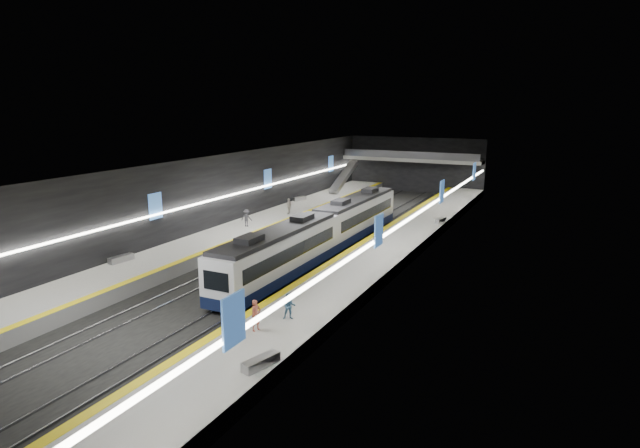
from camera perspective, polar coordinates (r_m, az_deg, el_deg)
The scene contains 26 objects.
ground at distance 48.64m, azimuth -1.66°, elevation -2.65°, with size 70.00×70.00×0.00m, color black.
ceiling at distance 47.13m, azimuth -1.72°, elevation 6.76°, with size 20.00×70.00×0.04m, color beige.
wall_left at distance 53.05m, azimuth -11.31°, elevation 2.85°, with size 0.04×70.00×8.00m, color black.
wall_right at distance 44.05m, azimuth 9.91°, elevation 0.87°, with size 0.04×70.00×8.00m, color black.
wall_back at distance 80.03m, azimuth 10.11°, elevation 6.23°, with size 20.00×0.04×8.00m, color black.
platform_left at distance 52.31m, azimuth -8.96°, elevation -1.12°, with size 5.00×70.00×1.00m, color slate.
tile_surface_left at distance 52.19m, azimuth -8.98°, elevation -0.58°, with size 5.00×70.00×0.02m, color #A2A29D.
tactile_strip_left at distance 50.99m, azimuth -6.95°, elevation -0.82°, with size 0.60×70.00×0.02m, color yellow.
platform_right at distance 45.63m, azimuth 6.72°, elevation -3.14°, with size 5.00×70.00×1.00m, color slate.
tile_surface_right at distance 45.49m, azimuth 6.74°, elevation -2.52°, with size 5.00×70.00×0.02m, color #A2A29D.
tactile_strip_right at distance 46.23m, azimuth 4.17°, elevation -2.20°, with size 0.60×70.00×0.02m, color yellow.
rails at distance 48.62m, azimuth -1.66°, elevation -2.58°, with size 6.52×70.00×0.12m.
train at distance 45.79m, azimuth 0.29°, elevation -0.79°, with size 2.69×30.04×3.60m.
ad_posters at distance 48.50m, azimuth -1.14°, elevation 2.77°, with size 19.94×53.50×2.20m.
cove_light_left at distance 52.96m, azimuth -11.13°, elevation 2.62°, with size 0.25×68.60×0.12m, color white.
cove_light_right at distance 44.15m, azimuth 9.65°, elevation 0.64°, with size 0.25×68.60×0.12m, color white.
mezzanine_bridge at distance 77.94m, azimuth 9.71°, elevation 6.84°, with size 20.00×3.00×1.50m.
escalator at distance 74.26m, azimuth 2.54°, elevation 5.05°, with size 1.20×8.00×0.60m, color #99999E.
bench_left_near at distance 43.94m, azimuth -20.45°, elevation -3.50°, with size 0.56×2.03×0.50m, color #99999E.
bench_left_far at distance 66.80m, azimuth -2.22°, elevation 2.72°, with size 0.53×1.89×0.46m, color #99999E.
bench_right_near at distance 25.76m, azimuth -6.32°, elevation -14.44°, with size 0.56×2.01×0.49m, color #99999E.
bench_right_far at distance 55.92m, azimuth 12.71°, elevation 0.39°, with size 0.51×1.82×0.44m, color #99999E.
passenger_right_a at distance 29.22m, azimuth -6.85°, elevation -9.68°, with size 0.63×0.41×1.73m, color #C55E49.
passenger_right_b at distance 30.54m, azimuth -3.31°, elevation -8.79°, with size 0.74×0.58×1.53m, color teal.
passenger_left_a at distance 58.56m, azimuth -3.34°, elevation 1.90°, with size 1.02×0.43×1.74m, color beige.
passenger_left_b at distance 53.09m, azimuth -7.84°, elevation 0.63°, with size 1.11×0.64×1.72m, color #414148.
Camera 1 is at (21.83, -41.46, 13.05)m, focal length 30.00 mm.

